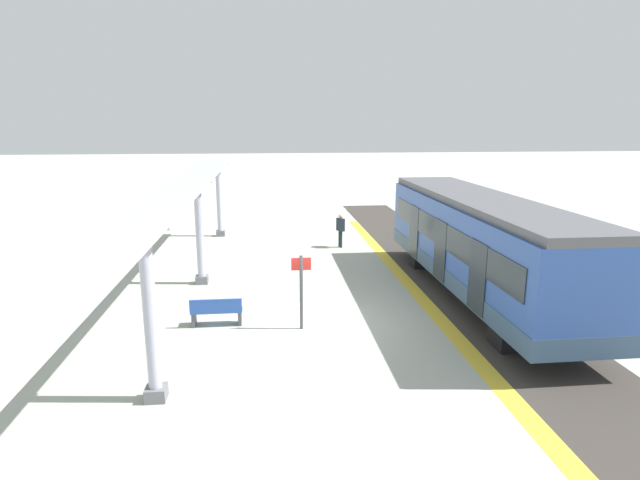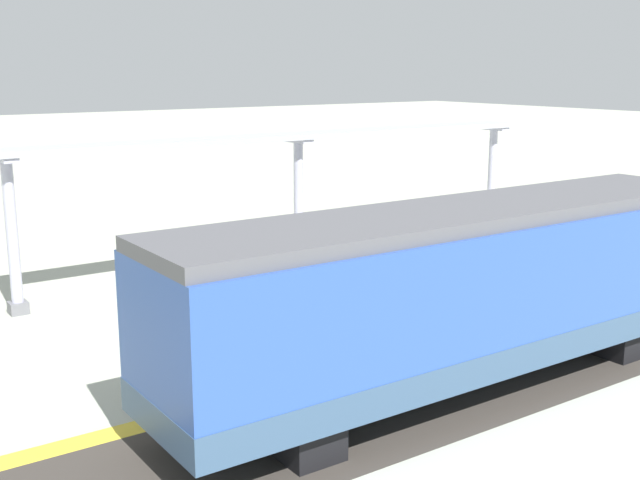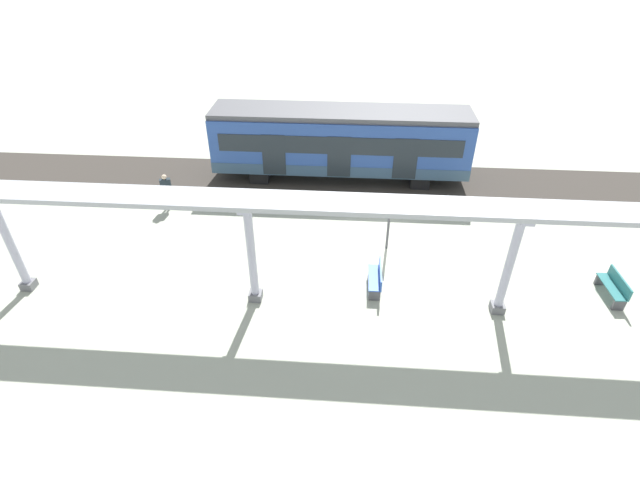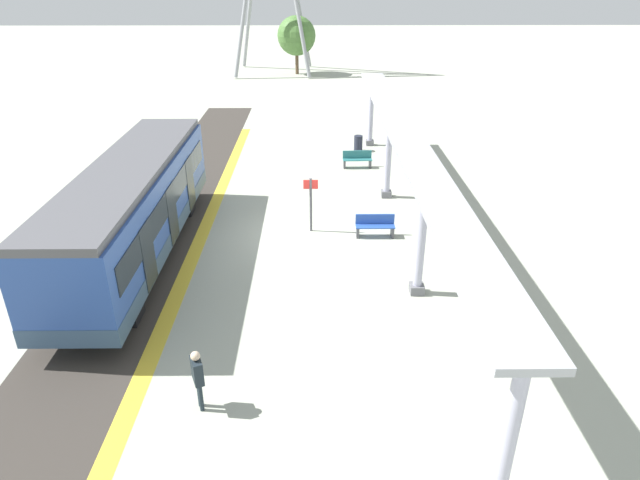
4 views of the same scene
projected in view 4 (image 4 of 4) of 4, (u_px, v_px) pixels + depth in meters
ground_plane at (303, 235)px, 21.37m from camera, size 176.00×176.00×0.00m
tactile_edge_strip at (202, 235)px, 21.34m from camera, size 0.51×31.50×0.01m
trackbed at (154, 235)px, 21.32m from camera, size 3.20×43.50×0.01m
train_near_carriage at (134, 210)px, 18.94m from camera, size 2.65×12.32×3.48m
canopy_pillar_nearest at (506, 450)px, 9.32m from camera, size 1.10×0.44×3.88m
canopy_pillar_second at (421, 238)px, 16.69m from camera, size 1.10×0.44×3.88m
canopy_pillar_third at (388, 155)px, 24.08m from camera, size 1.10×0.44×3.88m
canopy_pillar_fourth at (371, 112)px, 31.38m from camera, size 1.10×0.44×3.88m
canopy_beam at (406, 137)px, 19.47m from camera, size 1.20×25.42×0.16m
bench_near_end at (357, 159)px, 28.46m from camera, size 1.51×0.49×0.86m
bench_mid_platform at (375, 225)px, 21.11m from camera, size 1.50×0.44×0.86m
trash_bin at (358, 143)px, 31.04m from camera, size 0.48×0.48×0.88m
platform_info_sign at (311, 200)px, 21.13m from camera, size 0.56×0.10×2.20m
passenger_waiting_near_edge at (197, 374)px, 12.51m from camera, size 0.38×0.52×1.63m
tree_left_background at (297, 36)px, 52.43m from camera, size 3.66×3.66×5.39m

